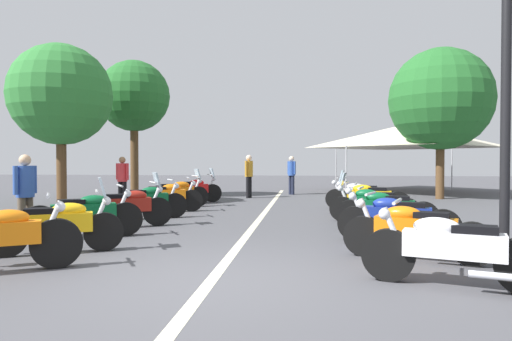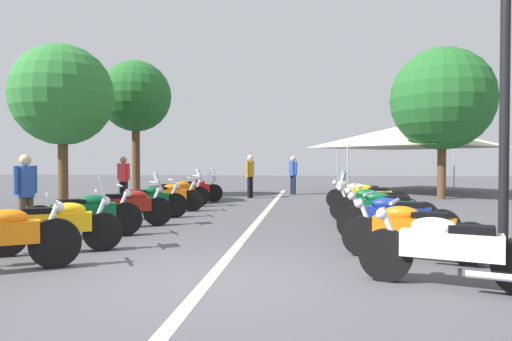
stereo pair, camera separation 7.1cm
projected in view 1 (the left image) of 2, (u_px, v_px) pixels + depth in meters
The scene contains 27 objects.
ground_plane at pixel (211, 281), 5.52m from camera, with size 80.00×80.00×0.00m, color #4C4C51.
lane_centre_stripe at pixel (259, 220), 11.14m from camera, with size 22.91×0.16×0.01m, color beige.
motorcycle_left_row_1 at pixel (59, 225), 7.13m from camera, with size 1.08×1.87×1.20m.
motorcycle_left_row_2 at pixel (85, 214), 8.53m from camera, with size 1.26×1.93×1.01m.
motorcycle_left_row_3 at pixel (128, 206), 9.95m from camera, with size 1.15×1.79×1.21m.
motorcycle_left_row_4 at pixel (145, 201), 11.38m from camera, with size 1.19×1.96×1.00m.
motorcycle_left_row_5 at pixel (166, 196), 12.95m from camera, with size 0.95×2.08×1.00m.
motorcycle_left_row_6 at pixel (177, 193), 14.24m from camera, with size 1.26×1.88×1.22m.
motorcycle_left_row_7 at pixel (193, 189), 15.82m from camera, with size 1.13×1.98×1.21m.
motorcycle_right_row_0 at pixel (451, 248), 5.22m from camera, with size 0.93×2.02×1.00m.
motorcycle_right_row_1 at pixel (414, 230), 6.63m from camera, with size 0.99×2.05×0.99m.
motorcycle_right_row_2 at pixel (396, 218), 8.06m from camera, with size 0.85×2.11×1.00m.
motorcycle_right_row_3 at pixel (385, 209), 9.51m from camera, with size 0.78×2.10×1.00m.
motorcycle_right_row_4 at pixel (373, 203), 10.77m from camera, with size 0.84×2.09×1.19m.
motorcycle_right_row_5 at pixel (368, 197), 12.34m from camera, with size 0.80×2.17×1.22m.
motorcycle_right_row_6 at pixel (360, 195), 13.61m from camera, with size 0.83×2.12×0.98m.
street_lamp_twin_globe at pixel (507, 9), 6.66m from camera, with size 0.32×1.22×5.54m.
traffic_cone_0 at pixel (74, 212), 10.39m from camera, with size 0.36×0.36×0.61m.
traffic_cone_1 at pixel (134, 200), 13.47m from camera, with size 0.36×0.36×0.61m.
bystander_0 at pixel (122, 177), 14.73m from camera, with size 0.32×0.50×1.61m.
bystander_1 at pixel (292, 172), 19.71m from camera, with size 0.43×0.37×1.68m.
bystander_3 at pixel (25, 190), 8.49m from camera, with size 0.52×0.32×1.59m.
bystander_4 at pixel (249, 173), 17.91m from camera, with size 0.50×0.32×1.71m.
roadside_tree_0 at pixel (441, 99), 17.41m from camera, with size 3.92×3.92×5.81m.
roadside_tree_1 at pixel (134, 97), 18.28m from camera, with size 2.86×2.86×5.53m.
roadside_tree_2 at pixel (61, 95), 14.95m from camera, with size 3.34×3.34×5.33m.
event_tent at pixel (406, 136), 21.28m from camera, with size 6.75×6.75×3.20m.
Camera 1 is at (-5.40, -1.14, 1.47)m, focal length 31.71 mm.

